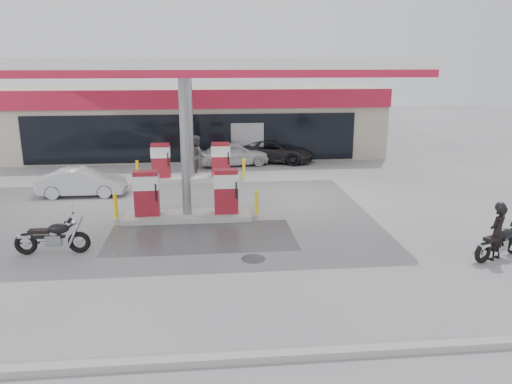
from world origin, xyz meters
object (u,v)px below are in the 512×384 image
at_px(parked_car_left, 17,150).
at_px(parked_car_right, 274,151).
at_px(pump_island_far, 191,165).
at_px(hatchback_silver, 82,182).
at_px(parked_motorcycle, 54,238).
at_px(pump_island_near, 187,200).
at_px(main_motorcycle, 500,243).
at_px(biker_main, 497,233).
at_px(sedan_white, 233,154).
at_px(attendant, 197,156).

distance_m(parked_car_left, parked_car_right, 14.64).
relative_size(pump_island_far, hatchback_silver, 1.45).
distance_m(parked_motorcycle, hatchback_silver, 6.63).
height_order(pump_island_near, main_motorcycle, pump_island_near).
relative_size(biker_main, parked_motorcycle, 0.74).
height_order(biker_main, parked_car_left, biker_main).
xyz_separation_m(pump_island_far, biker_main, (8.86, -10.71, 0.09)).
height_order(parked_motorcycle, sedan_white, sedan_white).
distance_m(sedan_white, parked_car_right, 2.46).
height_order(pump_island_near, parked_motorcycle, pump_island_near).
xyz_separation_m(sedan_white, parked_car_left, (-12.17, 2.80, -0.10)).
bearing_deg(sedan_white, parked_car_left, 65.68).
relative_size(attendant, parked_car_right, 0.45).
distance_m(main_motorcycle, parked_car_left, 25.28).
height_order(biker_main, sedan_white, biker_main).
xyz_separation_m(pump_island_far, parked_car_right, (4.50, 4.00, -0.09)).
distance_m(parked_motorcycle, parked_car_right, 15.41).
xyz_separation_m(main_motorcycle, sedan_white, (-6.86, 13.82, 0.19)).
xyz_separation_m(parked_motorcycle, sedan_white, (5.96, 12.20, 0.15)).
height_order(parked_motorcycle, parked_car_right, parked_car_right).
bearing_deg(pump_island_near, main_motorcycle, -27.09).
bearing_deg(pump_island_near, parked_motorcycle, -141.61).
bearing_deg(sedan_white, parked_car_right, -82.39).
xyz_separation_m(pump_island_far, attendant, (0.25, 1.00, 0.28)).
distance_m(pump_island_near, sedan_white, 9.45).
relative_size(pump_island_near, biker_main, 3.20).
bearing_deg(biker_main, attendant, -86.06).
xyz_separation_m(attendant, parked_car_right, (4.25, 3.00, -0.38)).
bearing_deg(parked_car_left, hatchback_silver, -142.83).
distance_m(biker_main, sedan_white, 15.43).
bearing_deg(parked_car_left, pump_island_near, -136.34).
bearing_deg(parked_motorcycle, attendant, 68.25).
height_order(pump_island_far, biker_main, pump_island_far).
bearing_deg(biker_main, pump_island_far, -82.78).
distance_m(parked_motorcycle, sedan_white, 13.57).
bearing_deg(biker_main, sedan_white, -96.71).
bearing_deg(hatchback_silver, parked_car_right, -54.26).
height_order(sedan_white, parked_car_right, sedan_white).
bearing_deg(main_motorcycle, pump_island_near, 128.63).
relative_size(main_motorcycle, sedan_white, 0.50).
distance_m(pump_island_near, biker_main, 10.04).
xyz_separation_m(pump_island_near, sedan_white, (2.17, 9.20, -0.06)).
bearing_deg(parked_motorcycle, biker_main, -7.49).
relative_size(pump_island_far, attendant, 2.59).
xyz_separation_m(pump_island_near, main_motorcycle, (9.04, -4.62, -0.25)).
relative_size(pump_island_near, parked_car_right, 1.16).
height_order(sedan_white, attendant, attendant).
xyz_separation_m(parked_motorcycle, attendant, (4.03, 10.00, 0.50)).
distance_m(pump_island_far, parked_car_left, 11.66).
bearing_deg(parked_car_left, sedan_white, -99.09).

